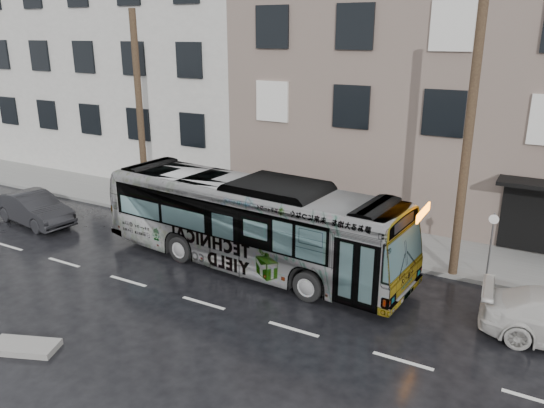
{
  "coord_description": "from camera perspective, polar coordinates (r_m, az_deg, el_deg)",
  "views": [
    {
      "loc": [
        9.2,
        -14.54,
        8.16
      ],
      "look_at": [
        -0.3,
        2.5,
        1.84
      ],
      "focal_mm": 35.0,
      "sensor_mm": 36.0,
      "label": 1
    }
  ],
  "objects": [
    {
      "name": "utility_pole_front",
      "position": [
        18.38,
        20.25,
        5.83
      ],
      "size": [
        0.3,
        0.3,
        9.0
      ],
      "primitive_type": "cylinder",
      "color": "#4F3C27",
      "rests_on": "sidewalk"
    },
    {
      "name": "bus",
      "position": [
        19.09,
        -2.37,
        -1.97
      ],
      "size": [
        12.11,
        3.75,
        3.32
      ],
      "primitive_type": "imported",
      "rotation": [
        0.0,
        0.0,
        1.49
      ],
      "color": "#B2B2B2",
      "rests_on": "ground"
    },
    {
      "name": "ground",
      "position": [
        19.04,
        -2.9,
        -7.46
      ],
      "size": [
        120.0,
        120.0,
        0.0
      ],
      "primitive_type": "plane",
      "color": "black",
      "rests_on": "ground"
    },
    {
      "name": "building_taupe",
      "position": [
        27.69,
        20.69,
        11.31
      ],
      "size": [
        20.0,
        12.0,
        11.0
      ],
      "primitive_type": "cube",
      "color": "#746559",
      "rests_on": "ground"
    },
    {
      "name": "sidewalk",
      "position": [
        22.98,
        3.57,
        -2.7
      ],
      "size": [
        90.0,
        3.6,
        0.15
      ],
      "primitive_type": "cube",
      "color": "gray",
      "rests_on": "ground"
    },
    {
      "name": "building_grey",
      "position": [
        39.57,
        -14.97,
        17.14
      ],
      "size": [
        26.0,
        15.0,
        16.0
      ],
      "primitive_type": "cube",
      "color": "beige",
      "rests_on": "ground"
    },
    {
      "name": "slush_pile",
      "position": [
        16.24,
        -25.11,
        -13.74
      ],
      "size": [
        1.97,
        1.4,
        0.18
      ],
      "primitive_type": "cube",
      "rotation": [
        0.0,
        0.0,
        0.37
      ],
      "color": "gray",
      "rests_on": "ground"
    },
    {
      "name": "utility_pole_rear",
      "position": [
        24.69,
        -14.01,
        9.24
      ],
      "size": [
        0.3,
        0.3,
        9.0
      ],
      "primitive_type": "cylinder",
      "color": "#4F3C27",
      "rests_on": "sidewalk"
    },
    {
      "name": "dark_sedan",
      "position": [
        25.86,
        -24.24,
        -0.43
      ],
      "size": [
        4.48,
        2.06,
        1.42
      ],
      "primitive_type": "imported",
      "rotation": [
        0.0,
        0.0,
        1.44
      ],
      "color": "black",
      "rests_on": "ground"
    },
    {
      "name": "sign_post",
      "position": [
        19.16,
        22.42,
        -4.31
      ],
      "size": [
        0.06,
        0.06,
        2.4
      ],
      "primitive_type": "cylinder",
      "color": "slate",
      "rests_on": "sidewalk"
    }
  ]
}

